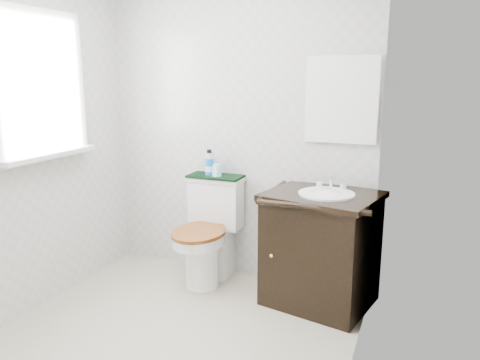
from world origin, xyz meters
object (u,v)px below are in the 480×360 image
Objects in this scene: trash_bin at (282,272)px; mouthwash_bottle at (209,163)px; vanity at (321,246)px; toilet at (210,237)px; cup at (217,170)px.

trash_bin is 1.28× the size of mouthwash_bottle.
mouthwash_bottle reaches higher than trash_bin.
vanity reaches higher than trash_bin.
toilet is 0.89× the size of vanity.
vanity is 3.51× the size of trash_bin.
trash_bin is at bearing -7.29° from mouthwash_bottle.
trash_bin is (-0.31, 0.10, -0.30)m from vanity.
trash_bin is 1.03m from mouthwash_bottle.
vanity is at bearing -3.96° from toilet.
cup is at bearing 75.71° from toilet.
mouthwash_bottle is (-0.96, 0.19, 0.50)m from vanity.
mouthwash_bottle is 0.09m from cup.
vanity is (0.91, -0.06, 0.07)m from toilet.
mouthwash_bottle reaches higher than vanity.
toilet is at bearing -104.29° from cup.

